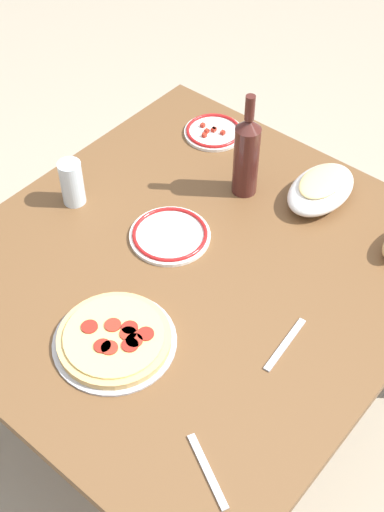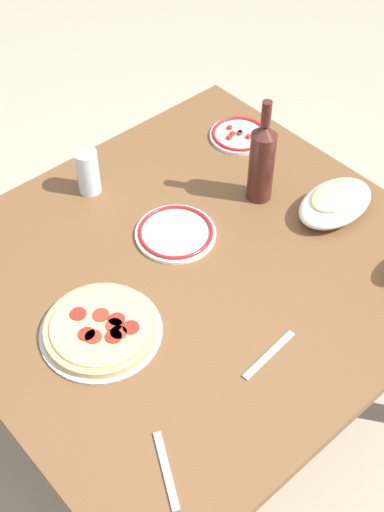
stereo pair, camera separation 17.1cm
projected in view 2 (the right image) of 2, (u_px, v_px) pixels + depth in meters
ground_plane at (192, 415)px, 2.29m from camera, size 8.00×8.00×0.00m
dining_table at (192, 293)px, 1.82m from camera, size 1.19×1.10×0.76m
pepperoni_pizza at (101, 329)px, 1.57m from camera, size 0.29×0.29×0.03m
baked_pasta_dish at (336, 201)px, 1.83m from camera, size 0.24×0.15×0.08m
wine_bottle at (262, 160)px, 1.81m from camera, size 0.07×0.07×0.31m
water_glass at (88, 172)px, 1.87m from camera, size 0.06×0.06×0.13m
side_plate_near at (176, 233)px, 1.79m from camera, size 0.21×0.21×0.02m
side_plate_far at (239, 135)px, 2.08m from camera, size 0.18×0.18×0.02m
fork_left at (269, 355)px, 1.54m from camera, size 0.17×0.03×0.00m
fork_right at (166, 470)px, 1.35m from camera, size 0.09×0.16×0.00m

